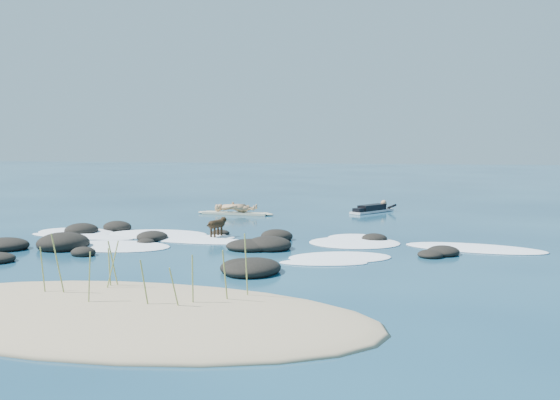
# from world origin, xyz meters

# --- Properties ---
(ground) EXTENTS (160.00, 160.00, 0.00)m
(ground) POSITION_xyz_m (0.00, 0.00, 0.00)
(ground) COLOR #0A2642
(ground) RESTS_ON ground
(sand_dune) EXTENTS (9.00, 4.40, 0.60)m
(sand_dune) POSITION_xyz_m (0.00, -8.20, 0.00)
(sand_dune) COLOR #9E8966
(sand_dune) RESTS_ON ground
(dune_grass) EXTENTS (3.56, 1.47, 1.22)m
(dune_grass) POSITION_xyz_m (0.15, -7.78, 0.62)
(dune_grass) COLOR #879648
(dune_grass) RESTS_ON ground
(reef_rocks) EXTENTS (12.78, 7.02, 0.60)m
(reef_rocks) POSITION_xyz_m (-1.89, -1.72, 0.11)
(reef_rocks) COLOR black
(reef_rocks) RESTS_ON ground
(breaking_foam) EXTENTS (16.05, 5.69, 0.12)m
(breaking_foam) POSITION_xyz_m (-0.64, -0.13, 0.01)
(breaking_foam) COLOR white
(breaking_foam) RESTS_ON ground
(standing_surfer_rig) EXTENTS (3.30, 0.68, 1.88)m
(standing_surfer_rig) POSITION_xyz_m (-2.91, 6.86, 0.74)
(standing_surfer_rig) COLOR beige
(standing_surfer_rig) RESTS_ON ground
(paddling_surfer_rig) EXTENTS (1.84, 2.54, 0.47)m
(paddling_surfer_rig) POSITION_xyz_m (2.47, 9.05, 0.16)
(paddling_surfer_rig) COLOR silver
(paddling_surfer_rig) RESTS_ON ground
(dog) EXTENTS (0.44, 1.01, 0.65)m
(dog) POSITION_xyz_m (-1.40, 0.53, 0.43)
(dog) COLOR black
(dog) RESTS_ON ground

